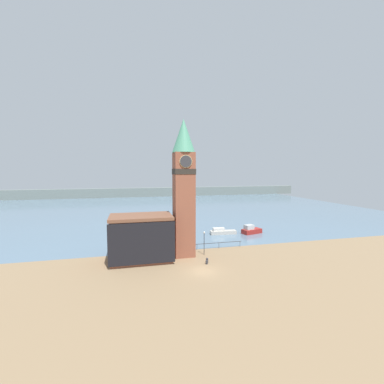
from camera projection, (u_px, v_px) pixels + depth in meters
name	position (u px, v px, depth m)	size (l,w,h in m)	color
ground_plane	(203.00, 271.00, 37.86)	(160.00, 160.00, 0.00)	#846B4C
water	(156.00, 206.00, 106.04)	(160.00, 120.00, 0.00)	slate
far_shoreline	(149.00, 192.00, 144.57)	(180.00, 3.00, 5.00)	slate
pier_railing	(219.00, 243.00, 49.03)	(9.29, 0.08, 1.09)	#333338
clock_tower	(184.00, 184.00, 44.02)	(3.92, 3.92, 23.51)	brown
pier_building	(141.00, 238.00, 42.24)	(10.18, 6.56, 7.52)	brown
boat_near	(222.00, 232.00, 59.81)	(6.18, 2.07, 1.52)	#B7B2A8
boat_far	(251.00, 230.00, 60.43)	(5.14, 3.25, 2.12)	maroon
mooring_bollard_near	(207.00, 262.00, 40.72)	(0.35, 0.35, 0.68)	#2D2D33
mooring_bollard_far	(207.00, 260.00, 41.37)	(0.38, 0.38, 0.79)	#2D2D33
lamp_post	(204.00, 239.00, 45.02)	(0.32, 0.32, 4.17)	black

